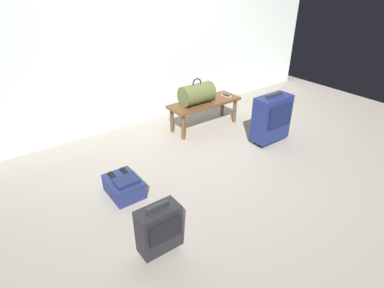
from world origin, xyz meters
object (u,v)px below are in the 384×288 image
Objects in this scene: suitcase_small_charcoal at (159,229)px; duffel_bag_olive at (197,94)px; bench at (204,105)px; backpack_navy at (124,186)px; cell_phone at (226,95)px; suitcase_upright_navy at (272,118)px.

duffel_bag_olive is at bearing 45.62° from suitcase_small_charcoal.
backpack_navy is (-1.54, -0.72, -0.22)m from bench.
cell_phone reaches higher than backpack_navy.
duffel_bag_olive reaches higher than suitcase_upright_navy.
suitcase_upright_navy reaches higher than suitcase_small_charcoal.
backpack_navy is at bearing -153.01° from duffel_bag_olive.
duffel_bag_olive reaches higher than backpack_navy.
cell_phone is (0.37, -0.01, 0.06)m from bench.
cell_phone is 2.06m from backpack_navy.
suitcase_upright_navy is at bearing -64.87° from bench.
backpack_navy is (-1.91, -0.71, -0.28)m from cell_phone.
duffel_bag_olive is at bearing 26.99° from backpack_navy.
suitcase_upright_navy is 2.14m from suitcase_small_charcoal.
cell_phone is at bearing 37.21° from suitcase_small_charcoal.
suitcase_upright_navy is at bearing -88.88° from cell_phone.
duffel_bag_olive reaches higher than bench.
backpack_navy is at bearing -154.99° from bench.
suitcase_small_charcoal is at bearing -136.75° from bench.
bench is 0.23m from duffel_bag_olive.
bench is 2.24m from suitcase_small_charcoal.
suitcase_small_charcoal is at bearing -134.38° from duffel_bag_olive.
backpack_navy is (-1.93, 0.11, -0.24)m from suitcase_upright_navy.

